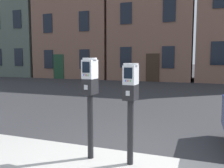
# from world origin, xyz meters

# --- Properties ---
(ground_plane) EXTENTS (160.00, 160.00, 0.00)m
(ground_plane) POSITION_xyz_m (0.00, 0.00, 0.00)
(ground_plane) COLOR #28282B
(parking_meter_near_kerb) EXTENTS (0.23, 0.26, 1.55)m
(parking_meter_near_kerb) POSITION_xyz_m (-0.50, -0.24, 1.21)
(parking_meter_near_kerb) COLOR black
(parking_meter_near_kerb) RESTS_ON sidewalk_slab
(parking_meter_twin_adjacent) EXTENTS (0.23, 0.26, 1.48)m
(parking_meter_twin_adjacent) POSITION_xyz_m (0.13, -0.24, 1.16)
(parking_meter_twin_adjacent) COLOR black
(parking_meter_twin_adjacent) RESTS_ON sidewalk_slab
(townhouse_brick_corner) EXTENTS (7.35, 6.48, 10.21)m
(townhouse_brick_corner) POSITION_xyz_m (-16.88, 17.41, 5.11)
(townhouse_brick_corner) COLOR #4C564C
(townhouse_brick_corner) RESTS_ON ground_plane
(townhouse_orange_brick) EXTENTS (6.93, 6.72, 12.25)m
(townhouse_orange_brick) POSITION_xyz_m (-9.47, 17.53, 6.13)
(townhouse_orange_brick) COLOR brown
(townhouse_orange_brick) RESTS_ON ground_plane
(townhouse_green_painted) EXTENTS (6.42, 5.47, 9.95)m
(townhouse_green_painted) POSITION_xyz_m (-2.58, 16.90, 4.98)
(townhouse_green_painted) COLOR brown
(townhouse_green_painted) RESTS_ON ground_plane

